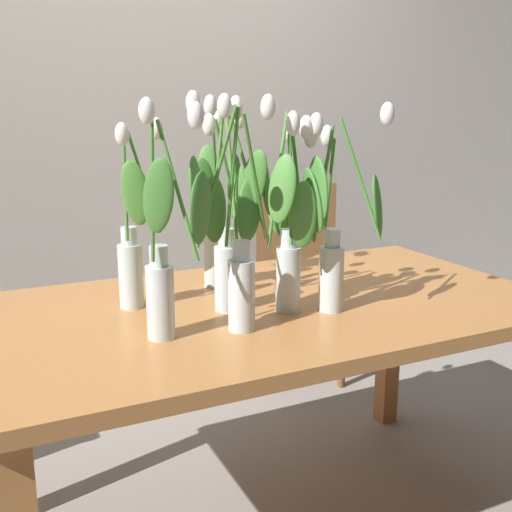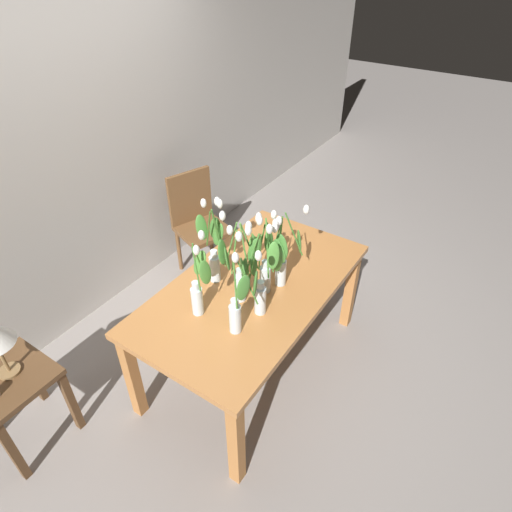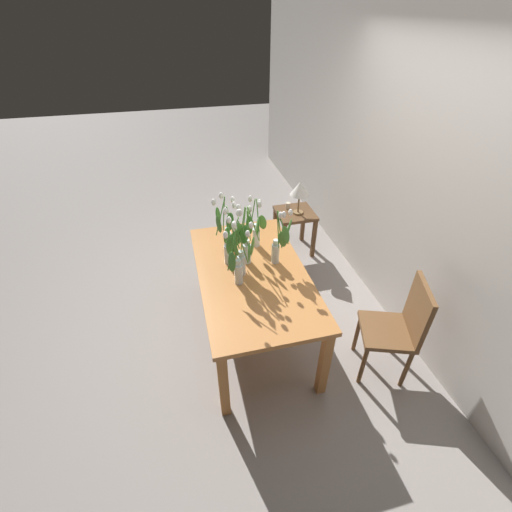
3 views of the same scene
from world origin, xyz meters
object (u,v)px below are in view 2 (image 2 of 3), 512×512
at_px(tulip_vase_2, 282,256).
at_px(dining_chair, 198,219).
at_px(tulip_vase_3, 239,306).
at_px(side_table, 14,391).
at_px(tulip_vase_4, 240,268).
at_px(tulip_vase_5, 255,282).
at_px(tulip_vase_0, 214,250).
at_px(tulip_vase_6, 199,288).
at_px(dining_table, 253,296).
at_px(tulip_vase_1, 268,263).

height_order(tulip_vase_2, dining_chair, tulip_vase_2).
distance_m(tulip_vase_2, tulip_vase_3, 0.47).
distance_m(tulip_vase_2, side_table, 1.72).
distance_m(tulip_vase_3, tulip_vase_4, 0.27).
height_order(tulip_vase_2, tulip_vase_5, tulip_vase_5).
distance_m(tulip_vase_0, tulip_vase_6, 0.33).
distance_m(dining_table, dining_chair, 1.23).
bearing_deg(dining_table, tulip_vase_2, -53.94).
distance_m(tulip_vase_1, tulip_vase_2, 0.11).
bearing_deg(tulip_vase_1, dining_table, 87.53).
height_order(tulip_vase_4, tulip_vase_5, tulip_vase_5).
xyz_separation_m(tulip_vase_2, tulip_vase_3, (-0.47, -0.02, -0.03)).
relative_size(tulip_vase_3, side_table, 1.03).
relative_size(dining_chair, side_table, 1.69).
distance_m(dining_chair, side_table, 1.90).
bearing_deg(tulip_vase_0, side_table, 153.91).
distance_m(tulip_vase_1, tulip_vase_6, 0.43).
relative_size(tulip_vase_2, tulip_vase_3, 0.99).
xyz_separation_m(dining_table, tulip_vase_6, (-0.36, 0.12, 0.27)).
height_order(dining_table, tulip_vase_4, tulip_vase_4).
bearing_deg(tulip_vase_0, tulip_vase_5, -107.14).
height_order(tulip_vase_5, side_table, tulip_vase_5).
xyz_separation_m(tulip_vase_4, tulip_vase_6, (-0.22, 0.13, -0.06)).
xyz_separation_m(tulip_vase_3, tulip_vase_6, (-0.00, 0.28, -0.01)).
xyz_separation_m(tulip_vase_2, tulip_vase_5, (-0.28, 0.00, -0.00)).
bearing_deg(tulip_vase_1, tulip_vase_2, -16.73).
xyz_separation_m(tulip_vase_1, tulip_vase_2, (0.11, -0.03, -0.00)).
relative_size(dining_table, tulip_vase_5, 2.73).
bearing_deg(side_table, tulip_vase_0, -26.09).
bearing_deg(side_table, dining_table, -33.82).
height_order(tulip_vase_6, side_table, tulip_vase_6).
height_order(tulip_vase_3, tulip_vase_6, tulip_vase_3).
bearing_deg(tulip_vase_6, side_table, 140.87).
relative_size(tulip_vase_4, dining_chair, 0.63).
height_order(tulip_vase_4, tulip_vase_6, tulip_vase_4).
relative_size(dining_table, tulip_vase_4, 2.75).
distance_m(tulip_vase_0, tulip_vase_2, 0.42).
height_order(dining_table, tulip_vase_1, tulip_vase_1).
bearing_deg(tulip_vase_5, tulip_vase_0, 72.86).
distance_m(tulip_vase_5, tulip_vase_6, 0.32).
distance_m(tulip_vase_4, tulip_vase_5, 0.14).
bearing_deg(tulip_vase_6, tulip_vase_3, -89.97).
height_order(dining_table, tulip_vase_2, tulip_vase_2).
xyz_separation_m(tulip_vase_1, tulip_vase_5, (-0.18, -0.03, -0.00)).
xyz_separation_m(tulip_vase_0, tulip_vase_1, (0.06, -0.36, 0.01)).
distance_m(tulip_vase_3, side_table, 1.39).
distance_m(tulip_vase_5, side_table, 1.51).
distance_m(tulip_vase_1, tulip_vase_3, 0.36).
bearing_deg(tulip_vase_3, tulip_vase_4, 34.52).
distance_m(tulip_vase_0, tulip_vase_5, 0.41).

